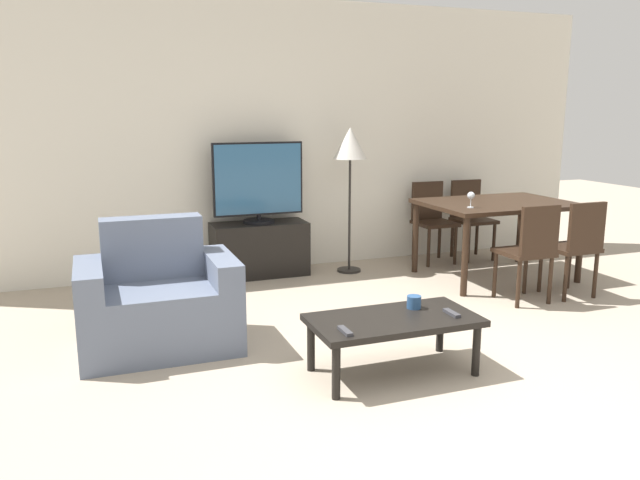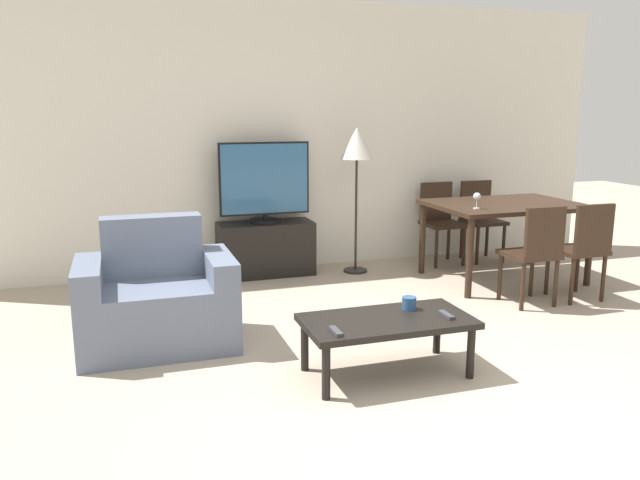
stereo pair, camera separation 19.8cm
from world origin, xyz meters
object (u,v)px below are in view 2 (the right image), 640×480
(tv, at_px, (265,183))
(wine_glass_left, at_px, (477,197))
(tv_stand, at_px, (266,249))
(coffee_table, at_px, (387,325))
(dining_chair_near, at_px, (535,250))
(dining_chair_far_left, at_px, (440,218))
(dining_table, at_px, (505,211))
(floor_lamp, at_px, (357,149))
(remote_secondary, at_px, (446,315))
(armchair, at_px, (157,301))
(cup_white_near, at_px, (409,303))
(dining_chair_far, at_px, (480,216))
(dining_chair_near_right, at_px, (583,246))
(remote_primary, at_px, (336,331))

(tv, relative_size, wine_glass_left, 6.11)
(tv_stand, height_order, coffee_table, tv_stand)
(dining_chair_near, bearing_deg, dining_chair_far_left, 90.00)
(coffee_table, bearing_deg, dining_table, 40.80)
(coffee_table, bearing_deg, floor_lamp, 73.27)
(wine_glass_left, bearing_deg, coffee_table, -135.74)
(dining_chair_near, bearing_deg, remote_secondary, -144.41)
(tv_stand, xyz_separation_m, dining_table, (2.15, -0.87, 0.41))
(armchair, height_order, cup_white_near, armchair)
(dining_table, xyz_separation_m, wine_glass_left, (-0.46, -0.23, 0.18))
(dining_chair_far, xyz_separation_m, remote_secondary, (-1.86, -2.61, -0.11))
(dining_table, distance_m, dining_chair_far, 0.87)
(tv_stand, height_order, dining_table, dining_table)
(coffee_table, bearing_deg, dining_chair_far_left, 55.42)
(tv_stand, relative_size, dining_table, 0.67)
(dining_table, bearing_deg, dining_chair_near, -106.76)
(dining_chair_near, xyz_separation_m, remote_secondary, (-1.38, -0.98, -0.11))
(tv, xyz_separation_m, dining_chair_near_right, (2.40, -1.68, -0.44))
(cup_white_near, xyz_separation_m, wine_glass_left, (1.32, 1.37, 0.45))
(coffee_table, relative_size, dining_chair_near_right, 1.22)
(remote_primary, distance_m, remote_secondary, 0.75)
(dining_chair_far_left, distance_m, wine_glass_left, 1.12)
(dining_table, distance_m, cup_white_near, 2.41)
(tv_stand, bearing_deg, floor_lamp, -10.69)
(coffee_table, relative_size, floor_lamp, 0.72)
(dining_chair_near, xyz_separation_m, remote_primary, (-2.13, -1.05, -0.11))
(tv_stand, bearing_deg, armchair, -125.38)
(armchair, bearing_deg, dining_chair_far, 23.79)
(tv_stand, relative_size, dining_chair_near, 1.09)
(dining_chair_far, relative_size, cup_white_near, 9.29)
(tv_stand, distance_m, floor_lamp, 1.34)
(coffee_table, relative_size, wine_glass_left, 7.18)
(dining_chair_far, xyz_separation_m, dining_chair_near_right, (0.00, -1.62, 0.00))
(tv, relative_size, dining_chair_near, 1.04)
(dining_table, relative_size, wine_glass_left, 9.56)
(coffee_table, relative_size, dining_chair_far_left, 1.22)
(dining_chair_near, relative_size, remote_primary, 5.73)
(armchair, relative_size, remote_secondary, 7.04)
(coffee_table, bearing_deg, armchair, 144.20)
(coffee_table, distance_m, cup_white_near, 0.25)
(armchair, relative_size, cup_white_near, 11.42)
(armchair, xyz_separation_m, wine_glass_left, (2.85, 0.53, 0.54))
(remote_secondary, relative_size, wine_glass_left, 1.03)
(tv_stand, distance_m, dining_chair_near, 2.55)
(dining_chair_near_right, relative_size, floor_lamp, 0.59)
(dining_chair_near_right, height_order, dining_chair_far_left, same)
(armchair, xyz_separation_m, dining_chair_far, (3.55, 1.57, 0.17))
(tv_stand, bearing_deg, coffee_table, -86.19)
(dining_table, relative_size, floor_lamp, 0.96)
(floor_lamp, height_order, remote_primary, floor_lamp)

